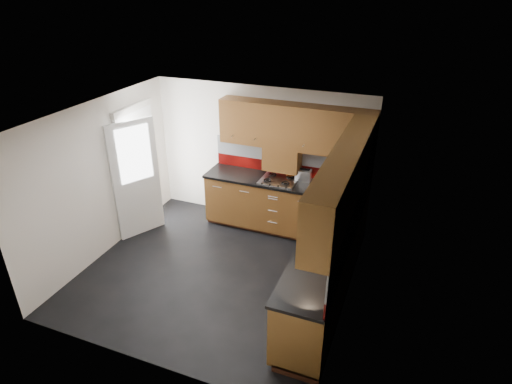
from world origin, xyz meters
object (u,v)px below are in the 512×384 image
at_px(toaster, 303,175).
at_px(food_processor, 338,215).
at_px(utensil_pot, 290,171).
at_px(gas_hob, 279,180).

bearing_deg(toaster, food_processor, -55.31).
distance_m(utensil_pot, toaster, 0.25).
bearing_deg(food_processor, utensil_pot, 130.68).
height_order(gas_hob, food_processor, food_processor).
bearing_deg(toaster, gas_hob, -152.64).
distance_m(toaster, food_processor, 1.42).
xyz_separation_m(gas_hob, utensil_pot, (0.12, 0.24, 0.08)).
height_order(toaster, food_processor, food_processor).
height_order(utensil_pot, food_processor, utensil_pot).
xyz_separation_m(utensil_pot, food_processor, (1.05, -1.22, 0.02)).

